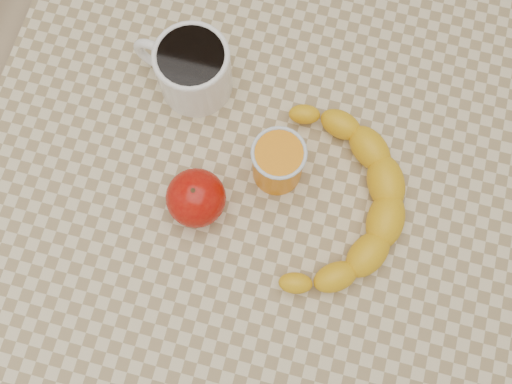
% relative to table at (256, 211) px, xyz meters
% --- Properties ---
extents(ground, '(3.00, 3.00, 0.00)m').
position_rel_table_xyz_m(ground, '(0.00, 0.00, -0.66)').
color(ground, tan).
rests_on(ground, ground).
extents(table, '(0.80, 0.80, 0.75)m').
position_rel_table_xyz_m(table, '(0.00, 0.00, 0.00)').
color(table, beige).
rests_on(table, ground).
extents(coffee_mug, '(0.15, 0.12, 0.09)m').
position_rel_table_xyz_m(coffee_mug, '(-0.13, 0.14, 0.13)').
color(coffee_mug, white).
rests_on(coffee_mug, table).
extents(orange_juice_glass, '(0.07, 0.07, 0.08)m').
position_rel_table_xyz_m(orange_juice_glass, '(0.02, 0.04, 0.13)').
color(orange_juice_glass, orange).
rests_on(orange_juice_glass, table).
extents(apple, '(0.10, 0.10, 0.07)m').
position_rel_table_xyz_m(apple, '(-0.07, -0.03, 0.12)').
color(apple, '#980705').
rests_on(apple, table).
extents(banana, '(0.22, 0.31, 0.05)m').
position_rel_table_xyz_m(banana, '(0.11, 0.01, 0.11)').
color(banana, yellow).
rests_on(banana, table).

